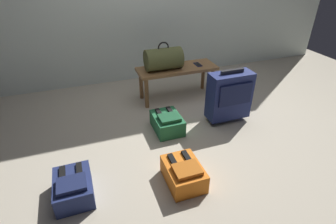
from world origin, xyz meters
name	(u,v)px	position (x,y,z in m)	size (l,w,h in m)	color
ground_plane	(194,129)	(0.00, 0.00, 0.00)	(6.60, 6.60, 0.00)	#B2A893
bench	(177,72)	(0.09, 0.77, 0.35)	(1.00, 0.36, 0.42)	olive
duffel_bag_olive	(163,59)	(-0.09, 0.77, 0.55)	(0.44, 0.26, 0.34)	#51562D
cell_phone	(198,64)	(0.37, 0.76, 0.42)	(0.07, 0.14, 0.01)	#191E4C
suitcase_upright_navy	(229,95)	(0.43, 0.05, 0.31)	(0.47, 0.23, 0.61)	navy
backpack_navy	(73,187)	(-1.26, -0.52, 0.09)	(0.28, 0.38, 0.21)	navy
backpack_orange	(184,173)	(-0.40, -0.67, 0.09)	(0.28, 0.38, 0.21)	orange
backpack_green	(167,122)	(-0.28, 0.09, 0.09)	(0.28, 0.38, 0.21)	#1E6038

